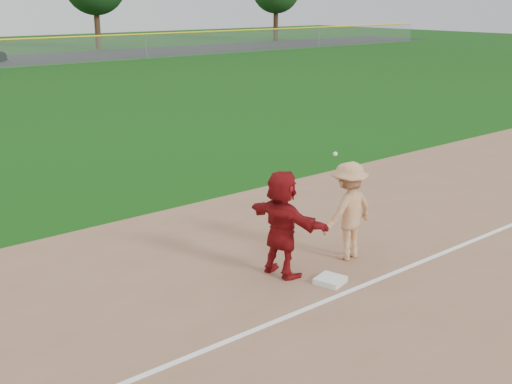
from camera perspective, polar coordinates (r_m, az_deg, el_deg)
ground at (r=11.62m, az=4.76°, el=-7.82°), size 160.00×160.00×0.00m
foul_line at (r=11.11m, az=7.67°, el=-8.99°), size 60.00×0.10×0.01m
first_base at (r=11.48m, az=6.62°, el=-7.80°), size 0.57×0.57×0.10m
base_runner at (r=11.43m, az=2.32°, el=-2.80°), size 0.71×1.85×1.95m
first_base_play at (r=12.29m, az=8.22°, el=-1.67°), size 1.25×0.74×2.20m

